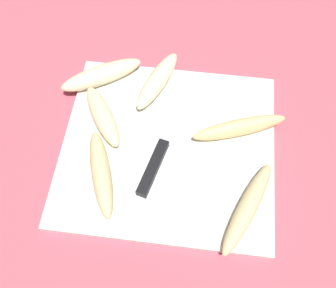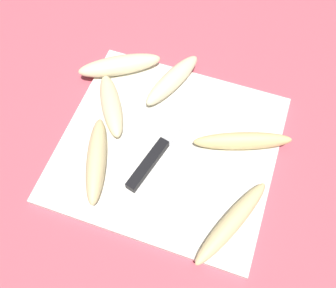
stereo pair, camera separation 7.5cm
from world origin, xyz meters
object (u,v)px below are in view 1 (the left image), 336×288
(banana_cream_curved, at_px, (103,116))
(banana_pale_long, at_px, (102,75))
(banana_golden_short, at_px, (239,128))
(knife, at_px, (157,160))
(banana_bright_far, at_px, (157,80))
(banana_ripe_center, at_px, (101,173))
(banana_mellow_near, at_px, (248,208))

(banana_cream_curved, distance_m, banana_pale_long, 0.10)
(banana_golden_short, distance_m, banana_pale_long, 0.31)
(knife, bearing_deg, banana_bright_far, 111.10)
(banana_ripe_center, distance_m, banana_pale_long, 0.23)
(banana_cream_curved, bearing_deg, knife, -33.08)
(banana_ripe_center, relative_size, banana_pale_long, 1.03)
(banana_golden_short, bearing_deg, banana_mellow_near, -82.51)
(banana_ripe_center, xyz_separation_m, banana_bright_far, (0.07, 0.22, -0.00))
(knife, relative_size, banana_cream_curved, 1.58)
(banana_mellow_near, distance_m, banana_cream_curved, 0.33)
(banana_cream_curved, relative_size, banana_bright_far, 0.91)
(knife, distance_m, banana_mellow_near, 0.19)
(banana_ripe_center, relative_size, banana_cream_curved, 1.20)
(banana_golden_short, xyz_separation_m, banana_cream_curved, (-0.27, -0.01, -0.00))
(banana_golden_short, bearing_deg, knife, -151.25)
(banana_mellow_near, xyz_separation_m, banana_cream_curved, (-0.29, 0.15, 0.00))
(knife, bearing_deg, banana_mellow_near, -10.29)
(banana_ripe_center, bearing_deg, knife, 25.53)
(knife, height_order, banana_ripe_center, banana_ripe_center)
(knife, bearing_deg, banana_cream_curved, 160.74)
(knife, distance_m, banana_cream_curved, 0.14)
(banana_mellow_near, height_order, banana_pale_long, banana_pale_long)
(banana_bright_far, bearing_deg, banana_golden_short, -28.38)
(banana_mellow_near, height_order, banana_ripe_center, banana_ripe_center)
(knife, bearing_deg, banana_pale_long, 142.45)
(banana_pale_long, bearing_deg, banana_bright_far, 0.12)
(knife, relative_size, banana_golden_short, 1.25)
(banana_ripe_center, distance_m, banana_cream_curved, 0.13)
(banana_mellow_near, bearing_deg, banana_bright_far, 127.49)
(banana_pale_long, relative_size, banana_bright_far, 1.06)
(banana_mellow_near, relative_size, banana_bright_far, 1.16)
(banana_golden_short, xyz_separation_m, banana_bright_far, (-0.17, 0.09, -0.00))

